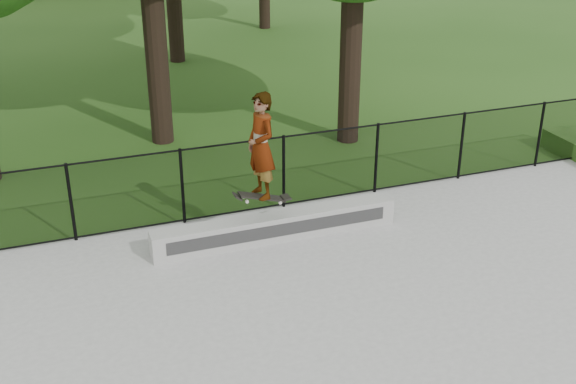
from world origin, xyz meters
The scene contains 3 objects.
grind_ledge centered at (-0.58, 4.70, 0.30)m, with size 4.54×0.40×0.48m, color #A9A9A4.
skater_airborne centered at (-0.89, 4.54, 1.94)m, with size 0.82×0.74×2.04m.
chainlink_fence centered at (0.00, 5.90, 0.81)m, with size 16.06×0.06×1.50m.
Camera 1 is at (-4.36, -6.19, 6.34)m, focal length 45.00 mm.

